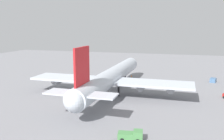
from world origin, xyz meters
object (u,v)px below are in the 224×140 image
object	(u,v)px
cargo_container_fore	(213,80)
safety_cone_nose	(132,76)
cargo_airplane	(112,77)
baggage_tug	(131,135)

from	to	relation	value
cargo_container_fore	safety_cone_nose	distance (m)	34.79
cargo_container_fore	safety_cone_nose	world-z (taller)	cargo_container_fore
cargo_airplane	safety_cone_nose	distance (m)	30.23
cargo_airplane	cargo_container_fore	bearing A→B (deg)	-51.43
safety_cone_nose	cargo_airplane	bearing A→B (deg)	178.94
cargo_airplane	baggage_tug	world-z (taller)	cargo_airplane
baggage_tug	safety_cone_nose	world-z (taller)	baggage_tug
cargo_airplane	cargo_container_fore	size ratio (longest dim) A/B	19.35
baggage_tug	cargo_airplane	bearing A→B (deg)	23.20
cargo_container_fore	baggage_tug	bearing A→B (deg)	160.99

